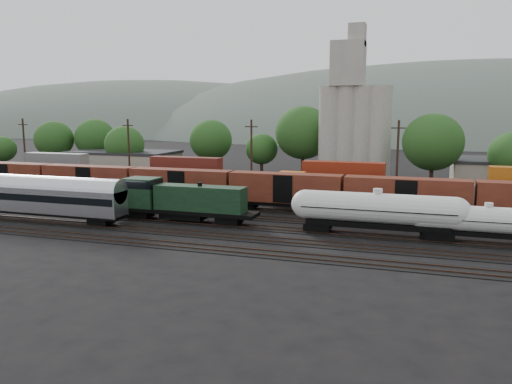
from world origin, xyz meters
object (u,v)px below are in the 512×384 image
(passenger_coach, at_px, (37,195))
(grain_silo, at_px, (353,123))
(tank_car_a, at_px, (377,210))
(orange_locomotive, at_px, (322,189))
(green_locomotive, at_px, (176,199))

(passenger_coach, distance_m, grain_silo, 56.58)
(tank_car_a, relative_size, orange_locomotive, 1.04)
(green_locomotive, xyz_separation_m, passenger_coach, (-16.12, -5.00, 0.50))
(orange_locomotive, height_order, grain_silo, grain_silo)
(orange_locomotive, relative_size, grain_silo, 0.62)
(orange_locomotive, bearing_deg, tank_car_a, -59.89)
(green_locomotive, xyz_separation_m, orange_locomotive, (15.11, 15.00, -0.21))
(tank_car_a, xyz_separation_m, grain_silo, (-7.98, 41.00, 8.36))
(green_locomotive, relative_size, grain_silo, 0.64)
(green_locomotive, xyz_separation_m, grain_silo, (15.83, 41.00, 8.48))
(tank_car_a, distance_m, orange_locomotive, 17.34)
(tank_car_a, bearing_deg, grain_silo, 101.01)
(green_locomotive, relative_size, orange_locomotive, 1.03)
(green_locomotive, height_order, passenger_coach, passenger_coach)
(green_locomotive, bearing_deg, grain_silo, 68.88)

